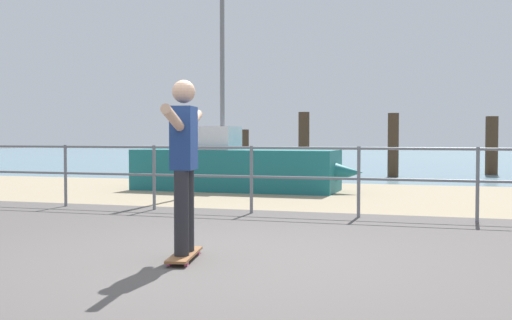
% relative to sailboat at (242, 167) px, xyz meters
% --- Properties ---
extents(ground_plane, '(24.00, 10.00, 0.04)m').
position_rel_sailboat_xyz_m(ground_plane, '(2.03, -8.37, -0.53)').
color(ground_plane, '#514C49').
rests_on(ground_plane, ground).
extents(beach_strip, '(24.00, 6.00, 0.04)m').
position_rel_sailboat_xyz_m(beach_strip, '(2.03, -0.37, -0.53)').
color(beach_strip, tan).
rests_on(beach_strip, ground).
extents(sea_surface, '(72.00, 50.00, 0.04)m').
position_rel_sailboat_xyz_m(sea_surface, '(2.03, 27.63, -0.53)').
color(sea_surface, slate).
rests_on(sea_surface, ground).
extents(railing_fence, '(11.47, 0.05, 1.05)m').
position_rel_sailboat_xyz_m(railing_fence, '(0.56, -3.77, 0.17)').
color(railing_fence, slate).
rests_on(railing_fence, ground).
extents(sailboat, '(4.96, 1.45, 5.67)m').
position_rel_sailboat_xyz_m(sailboat, '(0.00, 0.00, 0.00)').
color(sailboat, '#19666B').
rests_on(sailboat, ground).
extents(skateboard, '(0.35, 0.82, 0.08)m').
position_rel_sailboat_xyz_m(skateboard, '(1.84, -7.43, -0.46)').
color(skateboard, brown).
rests_on(skateboard, ground).
extents(skateboarder, '(0.36, 1.44, 1.65)m').
position_rel_sailboat_xyz_m(skateboarder, '(1.84, -7.43, 0.49)').
color(skateboarder, '#26262B').
rests_on(skateboarder, skateboard).
extents(groyne_post_0, '(0.28, 0.28, 1.81)m').
position_rel_sailboat_xyz_m(groyne_post_0, '(-5.56, 9.96, 0.38)').
color(groyne_post_0, '#422D1E').
rests_on(groyne_post_0, ground).
extents(groyne_post_1, '(0.24, 0.24, 1.42)m').
position_rel_sailboat_xyz_m(groyne_post_1, '(-2.79, 8.92, 0.18)').
color(groyne_post_1, '#422D1E').
rests_on(groyne_post_1, ground).
extents(groyne_post_2, '(0.34, 0.34, 1.93)m').
position_rel_sailboat_xyz_m(groyne_post_2, '(-0.02, 6.21, 0.44)').
color(groyne_post_2, '#422D1E').
rests_on(groyne_post_2, ground).
extents(groyne_post_3, '(0.31, 0.31, 1.84)m').
position_rel_sailboat_xyz_m(groyne_post_3, '(2.74, 5.51, 0.40)').
color(groyne_post_3, '#422D1E').
rests_on(groyne_post_3, ground).
extents(groyne_post_4, '(0.37, 0.37, 1.78)m').
position_rel_sailboat_xyz_m(groyne_post_4, '(5.51, 7.42, 0.37)').
color(groyne_post_4, '#422D1E').
rests_on(groyne_post_4, ground).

